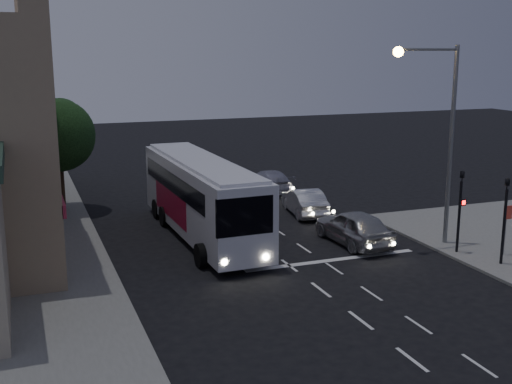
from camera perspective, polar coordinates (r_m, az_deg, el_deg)
name	(u,v)px	position (r m, az deg, el deg)	size (l,w,h in m)	color
ground	(310,281)	(25.53, 4.79, -7.91)	(120.00, 120.00, 0.00)	black
road_markings	(304,253)	(28.88, 4.28, -5.45)	(8.00, 30.55, 0.01)	silver
tour_bus	(202,195)	(30.90, -4.85, -0.31)	(2.97, 12.48, 3.81)	silver
car_suv	(354,227)	(30.29, 8.71, -3.09)	(1.94, 4.83, 1.64)	#ACACAC
car_sedan_a	(304,201)	(35.46, 4.32, -0.84)	(1.55, 4.44, 1.46)	white
car_sedan_b	(269,181)	(41.17, 1.18, 1.00)	(1.94, 4.77, 1.39)	#A8A7B8
traffic_signal_main	(460,201)	(29.41, 17.72, -0.81)	(0.25, 0.35, 4.10)	black
traffic_signal_side	(505,210)	(28.39, 21.28, -1.53)	(0.18, 0.15, 4.10)	black
regulatory_sign	(506,222)	(29.93, 21.37, -2.48)	(0.45, 0.12, 2.20)	slate
streetlight	(440,123)	(29.82, 16.06, 5.94)	(3.32, 0.44, 9.00)	slate
street_tree	(58,132)	(36.92, -17.19, 5.11)	(4.00, 4.00, 6.20)	black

